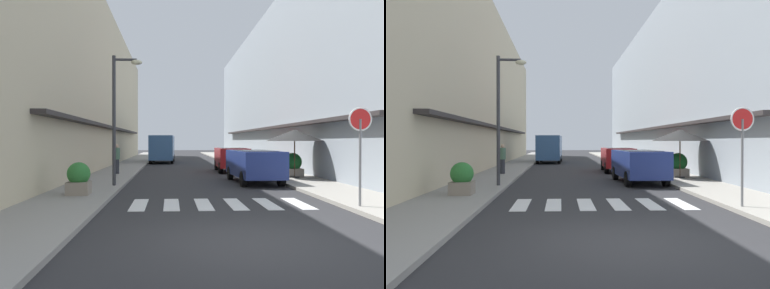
# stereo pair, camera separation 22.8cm
# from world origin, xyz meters

# --- Properties ---
(ground_plane) EXTENTS (110.33, 110.33, 0.00)m
(ground_plane) POSITION_xyz_m (0.00, 20.06, 0.00)
(ground_plane) COLOR #2B2B2D
(sidewalk_left) EXTENTS (2.41, 70.21, 0.12)m
(sidewalk_left) POSITION_xyz_m (-4.55, 20.06, 0.06)
(sidewalk_left) COLOR gray
(sidewalk_left) RESTS_ON ground_plane
(sidewalk_right) EXTENTS (2.41, 70.21, 0.12)m
(sidewalk_right) POSITION_xyz_m (4.55, 20.06, 0.06)
(sidewalk_right) COLOR #9E998E
(sidewalk_right) RESTS_ON ground_plane
(building_row_left) EXTENTS (5.50, 47.13, 11.30)m
(building_row_left) POSITION_xyz_m (-8.25, 21.57, 5.65)
(building_row_left) COLOR beige
(building_row_left) RESTS_ON ground_plane
(building_row_right) EXTENTS (5.50, 47.13, 11.64)m
(building_row_right) POSITION_xyz_m (8.25, 21.57, 5.82)
(building_row_right) COLOR #939EA8
(building_row_right) RESTS_ON ground_plane
(crosswalk) EXTENTS (5.20, 2.20, 0.01)m
(crosswalk) POSITION_xyz_m (-0.00, 4.41, 0.01)
(crosswalk) COLOR silver
(crosswalk) RESTS_ON ground_plane
(parked_car_near) EXTENTS (1.93, 4.55, 1.47)m
(parked_car_near) POSITION_xyz_m (2.29, 10.26, 0.92)
(parked_car_near) COLOR navy
(parked_car_near) RESTS_ON ground_plane
(parked_car_mid) EXTENTS (1.92, 4.38, 1.47)m
(parked_car_mid) POSITION_xyz_m (2.29, 16.78, 0.92)
(parked_car_mid) COLOR maroon
(parked_car_mid) RESTS_ON ground_plane
(delivery_van) EXTENTS (2.17, 5.47, 2.37)m
(delivery_van) POSITION_xyz_m (-2.14, 26.94, 1.41)
(delivery_van) COLOR #33598C
(delivery_van) RESTS_ON ground_plane
(round_street_sign) EXTENTS (0.65, 0.07, 2.68)m
(round_street_sign) POSITION_xyz_m (3.66, 3.15, 2.17)
(round_street_sign) COLOR slate
(round_street_sign) RESTS_ON sidewalk_right
(street_lamp) EXTENTS (1.19, 0.28, 5.15)m
(street_lamp) POSITION_xyz_m (-3.50, 8.54, 3.28)
(street_lamp) COLOR #38383D
(street_lamp) RESTS_ON sidewalk_left
(cafe_umbrella) EXTENTS (2.74, 2.74, 2.32)m
(cafe_umbrella) POSITION_xyz_m (4.53, 11.43, 2.15)
(cafe_umbrella) COLOR #262626
(cafe_umbrella) RESTS_ON sidewalk_right
(planter_corner) EXTENTS (0.75, 0.75, 1.07)m
(planter_corner) POSITION_xyz_m (-4.47, 5.91, 0.65)
(planter_corner) COLOR gray
(planter_corner) RESTS_ON sidewalk_left
(planter_midblock) EXTENTS (0.90, 0.90, 1.18)m
(planter_midblock) POSITION_xyz_m (4.56, 11.85, 0.69)
(planter_midblock) COLOR gray
(planter_midblock) RESTS_ON sidewalk_right
(pedestrian_walking_near) EXTENTS (0.34, 0.34, 1.60)m
(pedestrian_walking_near) POSITION_xyz_m (-4.34, 14.15, 0.96)
(pedestrian_walking_near) COLOR #282B33
(pedestrian_walking_near) RESTS_ON sidewalk_left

